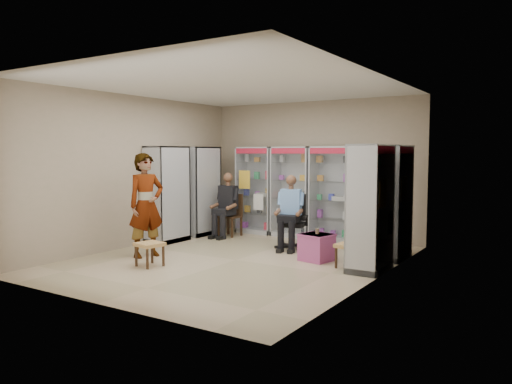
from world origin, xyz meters
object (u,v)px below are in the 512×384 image
Objects in this scene: cabinet_left_near at (167,194)px; office_chair at (292,221)px; cabinet_back_mid at (293,192)px; pink_trunk at (317,247)px; cabinet_back_right at (332,194)px; cabinet_right_far at (392,202)px; cabinet_back_left at (257,190)px; cabinet_left_far at (200,191)px; standing_man at (146,205)px; cabinet_right_near at (370,208)px; woven_stool_b at (150,254)px; woven_stool_a at (350,256)px; wooden_chair at (230,215)px; seated_shopkeeper at (291,214)px.

cabinet_left_near reaches higher than office_chair.
cabinet_back_mid reaches higher than pink_trunk.
cabinet_back_right is 1.98m from cabinet_right_far.
pink_trunk is at bearing -38.84° from cabinet_back_left.
cabinet_left_far is at bearing -161.81° from cabinet_back_right.
office_chair is 0.57× the size of standing_man.
pink_trunk is (-1.02, 0.21, -0.77)m from cabinet_right_near.
pink_trunk is 1.24× the size of woven_stool_b.
woven_stool_b is (-3.16, -2.75, -0.80)m from cabinet_right_far.
cabinet_right_near is at bearing -180.00° from cabinet_right_far.
office_chair reaches higher than woven_stool_a.
cabinet_right_near reaches higher than woven_stool_b.
wooden_chair reaches higher than woven_stool_a.
cabinet_back_right is 1.89× the size of office_chair.
cabinet_left_near is at bearing -0.00° from cabinet_left_far.
pink_trunk is 1.22× the size of woven_stool_a.
cabinet_right_near is 4.12× the size of pink_trunk.
cabinet_back_mid is 1.00× the size of cabinet_left_near.
cabinet_left_near is at bearing 101.41° from cabinet_right_far.
cabinet_left_far is at bearing 157.90° from seated_shopkeeper.
cabinet_back_right is 1.00× the size of cabinet_right_far.
cabinet_left_far reaches higher than standing_man.
cabinet_left_far is (-1.88, -0.93, 0.00)m from cabinet_back_mid.
cabinet_back_mid is 1.00× the size of cabinet_left_far.
cabinet_left_near is (-4.46, 0.20, 0.00)m from cabinet_right_near.
cabinet_back_left is 3.71m from cabinet_right_far.
cabinet_back_left is 1.90m from cabinet_back_right.
cabinet_right_far is at bearing -6.04° from wooden_chair.
cabinet_back_left is 4.18m from cabinet_right_near.
cabinet_back_left is at bearing 145.15° from woven_stool_a.
woven_stool_a is (2.25, -2.23, -0.80)m from cabinet_back_mid.
office_chair is at bearing 76.24° from seated_shopkeeper.
office_chair is (2.55, 0.78, -0.47)m from cabinet_left_near.
office_chair reaches higher than woven_stool_b.
cabinet_right_far is 1.40m from woven_stool_a.
cabinet_left_near is at bearing -117.61° from wooden_chair.
seated_shopkeeper is at bearing 81.67° from cabinet_left_far.
cabinet_left_far and cabinet_left_near have the same top height.
cabinet_right_far is 1.00× the size of cabinet_right_near.
cabinet_back_right is 1.00× the size of cabinet_right_near.
cabinet_left_far is at bearing 32.67° from standing_man.
cabinet_back_left is 1.07× the size of standing_man.
office_chair is at bearing 139.31° from pink_trunk.
cabinet_right_far is 1.00× the size of cabinet_left_near.
seated_shopkeeper is 3.40× the size of woven_stool_a.
woven_stool_b is at bearing -98.52° from cabinet_back_mid.
cabinet_left_far is 2.59m from seated_shopkeeper.
wooden_chair is at bearing 149.17° from seated_shopkeeper.
office_chair is 2.82m from standing_man.
standing_man is at bearing -93.80° from cabinet_back_left.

